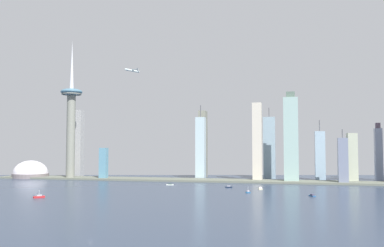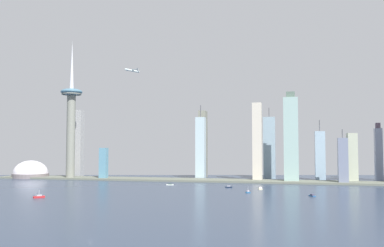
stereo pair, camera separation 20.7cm
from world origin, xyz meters
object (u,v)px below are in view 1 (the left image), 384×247
boat_6 (229,187)px  skyscraper_1 (104,164)px  boat_1 (170,185)px  airplane (132,70)px  skyscraper_6 (379,153)px  skyscraper_7 (269,148)px  observation_tower (71,115)px  boat_4 (260,189)px  stadium_dome (31,174)px  skyscraper_11 (343,161)px  skyscraper_8 (257,142)px  boat_0 (312,196)px  boat_5 (248,192)px  skyscraper_12 (201,148)px  skyscraper_13 (203,144)px  skyscraper_0 (291,139)px  skyscraper_9 (78,143)px  skyscraper_4 (320,156)px  boat_3 (39,197)px  skyscraper_3 (352,158)px

boat_6 → skyscraper_1: bearing=-33.5°
boat_1 → airplane: size_ratio=0.40×
skyscraper_6 → skyscraper_7: 215.35m
observation_tower → skyscraper_1: observation_tower is taller
skyscraper_6 → boat_4: skyscraper_6 is taller
stadium_dome → skyscraper_11: skyscraper_11 is taller
skyscraper_8 → boat_0: skyscraper_8 is taller
observation_tower → skyscraper_6: (620.98, 104.64, -80.51)m
skyscraper_7 → boat_5: bearing=-93.0°
boat_0 → boat_1: (-234.02, 117.28, -0.03)m
stadium_dome → skyscraper_12: skyscraper_12 is taller
skyscraper_7 → boat_6: (-54.65, -222.05, -64.30)m
boat_4 → skyscraper_6: bearing=-49.9°
skyscraper_8 → boat_0: 268.05m
boat_0 → skyscraper_1: bearing=-141.6°
skyscraper_8 → skyscraper_13: 145.70m
stadium_dome → skyscraper_13: 381.45m
stadium_dome → skyscraper_6: bearing=7.3°
boat_4 → boat_5: bearing=159.0°
skyscraper_6 → skyscraper_11: 128.12m
skyscraper_0 → boat_1: (-206.65, -112.84, -81.49)m
skyscraper_6 → skyscraper_8: bearing=-163.0°
boat_5 → skyscraper_8: bearing=53.6°
skyscraper_13 → skyscraper_1: bearing=-150.9°
skyscraper_6 → boat_1: 427.05m
boat_4 → boat_6: boat_4 is taller
skyscraper_9 → skyscraper_12: (289.25, -16.48, -11.14)m
skyscraper_4 → boat_5: (-117.01, -265.14, -47.60)m
boat_3 → skyscraper_7: bearing=-170.2°
skyscraper_0 → stadium_dome: bearing=-178.8°
skyscraper_12 → boat_5: bearing=-63.0°
skyscraper_3 → boat_4: skyscraper_3 is taller
observation_tower → skyscraper_12: observation_tower is taller
stadium_dome → boat_1: bearing=-16.3°
skyscraper_8 → skyscraper_11: bearing=-10.3°
skyscraper_6 → skyscraper_9: skyscraper_9 is taller
skyscraper_12 → boat_3: size_ratio=11.30×
observation_tower → boat_3: bearing=-66.9°
skyscraper_13 → boat_4: size_ratio=8.75×
skyscraper_3 → boat_6: skyscraper_3 is taller
skyscraper_4 → skyscraper_13: skyscraper_13 is taller
skyscraper_1 → skyscraper_13: 218.48m
skyscraper_3 → skyscraper_7: 171.40m
skyscraper_7 → boat_6: skyscraper_7 is taller
boat_1 → boat_3: boat_3 is taller
observation_tower → skyscraper_12: (267.96, 55.25, -70.24)m
skyscraper_1 → skyscraper_13: size_ratio=0.44×
skyscraper_13 → boat_3: (-130.34, -415.44, -71.75)m
skyscraper_3 → boat_1: bearing=-156.9°
airplane → skyscraper_0: bearing=134.5°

